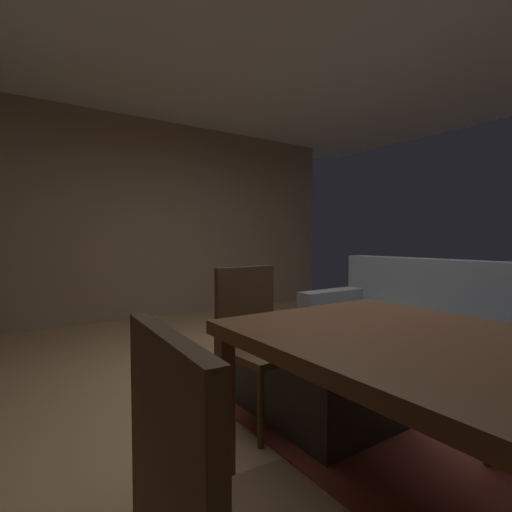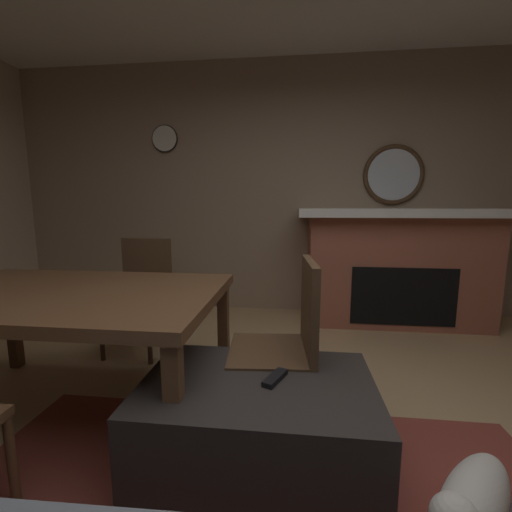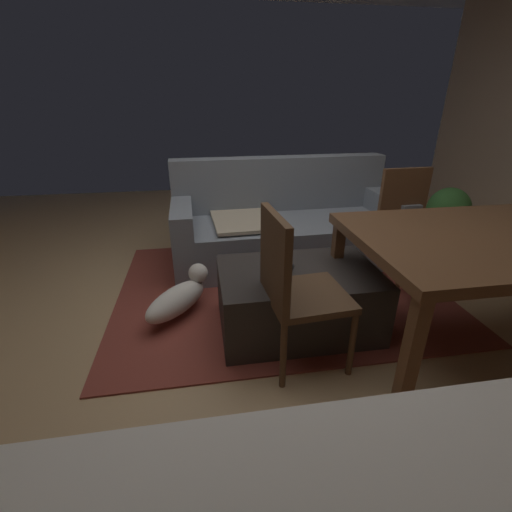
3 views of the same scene
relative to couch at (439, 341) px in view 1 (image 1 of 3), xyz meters
name	(u,v)px [view 1 (image 1 of 3)]	position (x,y,z in m)	size (l,w,h in m)	color
floor	(314,392)	(-0.39, -0.93, -0.32)	(7.96, 7.96, 0.00)	tan
wall_left	(156,219)	(-3.71, -0.93, 1.06)	(0.12, 5.88, 2.78)	#9E846B
area_rug	(365,391)	(-0.19, -0.62, -0.32)	(2.60, 2.00, 0.01)	brown
couch	(439,341)	(0.00, 0.00, 0.00)	(2.15, 0.97, 0.94)	slate
ottoman_coffee_table	(308,378)	(-0.19, -1.17, -0.11)	(1.03, 0.67, 0.44)	#2D2826
tv_remote	(299,340)	(-0.27, -1.18, 0.13)	(0.05, 0.16, 0.02)	black
dining_table	(462,366)	(0.93, -1.48, 0.35)	(1.72, 1.08, 0.74)	brown
dining_chair_west	(256,333)	(-0.32, -1.48, 0.20)	(0.47, 0.47, 0.93)	#513823
small_dog	(268,350)	(-0.99, -0.91, -0.16)	(0.51, 0.56, 0.28)	silver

